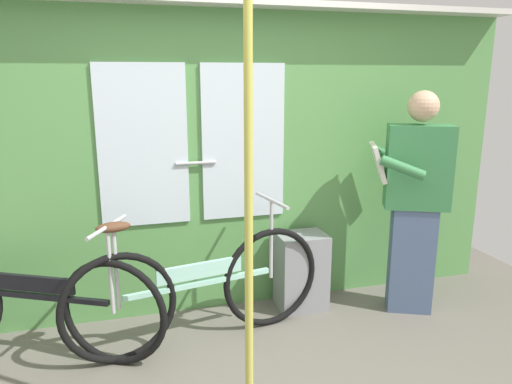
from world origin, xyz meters
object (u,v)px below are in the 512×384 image
object	(u,v)px
passenger_reading_newspaper	(414,199)
handrail_pole	(249,235)
bicycle_near_door	(30,301)
trash_bin_by_wall	(301,271)
bicycle_leaning_behind	(199,289)

from	to	relation	value
passenger_reading_newspaper	handrail_pole	distance (m)	1.87
bicycle_near_door	trash_bin_by_wall	distance (m)	1.85
bicycle_near_door	passenger_reading_newspaper	distance (m)	2.65
passenger_reading_newspaper	bicycle_leaning_behind	bearing A→B (deg)	25.58
passenger_reading_newspaper	trash_bin_by_wall	size ratio (longest dim) A/B	2.81
bicycle_near_door	bicycle_leaning_behind	world-z (taller)	bicycle_leaning_behind
passenger_reading_newspaper	trash_bin_by_wall	bearing A→B (deg)	5.78
trash_bin_by_wall	bicycle_leaning_behind	bearing A→B (deg)	-160.32
bicycle_leaning_behind	trash_bin_by_wall	xyz separation A→B (m)	(0.82, 0.29, -0.09)
passenger_reading_newspaper	trash_bin_by_wall	world-z (taller)	passenger_reading_newspaper
passenger_reading_newspaper	trash_bin_by_wall	distance (m)	0.98
passenger_reading_newspaper	handrail_pole	size ratio (longest dim) A/B	0.75
bicycle_leaning_behind	passenger_reading_newspaper	bearing A→B (deg)	-8.93
bicycle_near_door	bicycle_leaning_behind	xyz separation A→B (m)	(1.03, -0.15, 0.01)
bicycle_near_door	trash_bin_by_wall	bearing A→B (deg)	31.62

